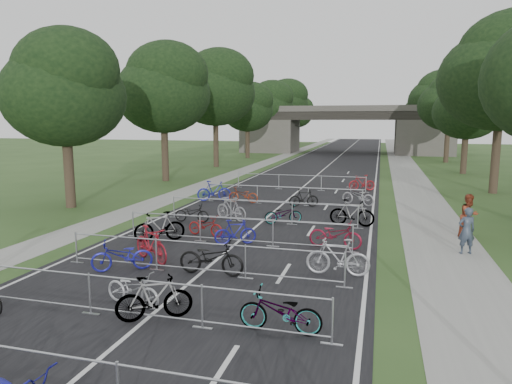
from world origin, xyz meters
TOP-DOWN VIEW (x-y plane):
  - road at (0.00, 50.00)m, footprint 11.00×140.00m
  - sidewalk_right at (8.00, 50.00)m, footprint 3.00×140.00m
  - sidewalk_left at (-7.50, 50.00)m, footprint 2.00×140.00m
  - lane_markings at (0.00, 50.00)m, footprint 0.12×140.00m
  - overpass_bridge at (0.00, 65.00)m, footprint 31.00×8.00m
  - tree_left_0 at (-11.39, 15.93)m, footprint 6.72×6.72m
  - tree_left_1 at (-11.39, 27.93)m, footprint 7.56×7.56m
  - tree_right_1 at (13.11, 27.93)m, footprint 8.18×8.18m
  - tree_left_2 at (-11.39, 39.93)m, footprint 8.40×8.40m
  - tree_right_2 at (13.11, 39.93)m, footprint 6.16×6.16m
  - tree_left_3 at (-11.39, 51.93)m, footprint 6.72×6.72m
  - tree_right_3 at (13.11, 51.93)m, footprint 7.17×7.17m
  - tree_left_4 at (-11.39, 63.93)m, footprint 7.56×7.56m
  - tree_right_4 at (13.11, 63.93)m, footprint 8.18×8.18m
  - tree_left_5 at (-11.39, 75.93)m, footprint 8.40×8.40m
  - tree_right_5 at (13.11, 75.93)m, footprint 6.16×6.16m
  - tree_left_6 at (-11.39, 87.93)m, footprint 6.72×6.72m
  - tree_right_6 at (13.11, 87.93)m, footprint 7.17×7.17m
  - barrier_row_0 at (0.00, 0.00)m, footprint 9.70×0.08m
  - barrier_row_1 at (0.00, 3.60)m, footprint 9.70×0.08m
  - barrier_row_2 at (0.00, 7.20)m, footprint 9.70×0.08m
  - barrier_row_3 at (0.00, 11.00)m, footprint 9.70×0.08m
  - barrier_row_4 at (0.00, 15.00)m, footprint 9.70×0.08m
  - barrier_row_5 at (0.00, 20.00)m, footprint 9.70×0.08m
  - barrier_row_6 at (0.00, 26.00)m, footprint 9.70×0.08m
  - bike_5 at (-0.76, 4.38)m, footprint 1.87×0.99m
  - bike_6 at (0.22, 3.71)m, footprint 1.90×1.44m
  - bike_7 at (3.37, 3.85)m, footprint 1.99×0.72m
  - bike_8 at (-2.59, 6.83)m, footprint 2.05×1.57m
  - bike_9 at (-2.14, 7.98)m, footprint 2.07×1.63m
  - bike_10 at (0.38, 7.25)m, footprint 2.17×0.76m
  - bike_11 at (4.30, 8.24)m, footprint 2.05×0.65m
  - bike_12 at (-3.13, 10.54)m, footprint 2.05×1.60m
  - bike_13 at (-1.63, 11.85)m, footprint 1.80×0.95m
  - bike_14 at (0.02, 10.90)m, footprint 1.72×1.18m
  - bike_15 at (3.92, 11.41)m, footprint 2.13×0.94m
  - bike_16 at (-3.28, 14.23)m, footprint 1.77×0.72m
  - bike_17 at (-1.55, 15.12)m, footprint 2.00×1.33m
  - bike_18 at (1.09, 15.03)m, footprint 1.91×1.35m
  - bike_19 at (4.30, 15.44)m, footprint 2.12×0.75m
  - bike_20 at (-4.30, 20.05)m, footprint 2.16×1.28m
  - bike_21 at (-2.41, 19.98)m, footprint 1.83×0.64m
  - bike_22 at (1.33, 19.61)m, footprint 1.76×0.99m
  - bike_23 at (4.30, 21.00)m, footprint 2.16×1.52m
  - bike_27 at (4.30, 26.81)m, footprint 1.92×0.99m
  - pedestrian_a at (8.67, 11.94)m, footprint 0.73×0.59m
  - pedestrian_b at (9.20, 14.61)m, footprint 1.14×1.09m

SIDE VIEW (x-z plane):
  - lane_markings at x=0.00m, z-range 0.00..0.00m
  - road at x=0.00m, z-range 0.00..0.01m
  - sidewalk_right at x=8.00m, z-range 0.00..0.01m
  - sidewalk_left at x=-7.50m, z-range 0.00..0.01m
  - bike_13 at x=-1.63m, z-range 0.00..0.90m
  - bike_16 at x=-3.28m, z-range 0.00..0.91m
  - bike_5 at x=-0.76m, z-range 0.00..0.93m
  - bike_18 at x=1.09m, z-range 0.00..0.95m
  - bike_21 at x=-2.41m, z-range 0.00..0.96m
  - bike_14 at x=0.02m, z-range 0.00..1.01m
  - bike_22 at x=1.33m, z-range 0.00..1.02m
  - bike_8 at x=-2.59m, z-range 0.00..1.03m
  - bike_7 at x=3.37m, z-range 0.00..1.04m
  - bike_23 at x=4.30m, z-range 0.00..1.08m
  - bike_15 at x=3.92m, z-range 0.00..1.08m
  - barrier_row_0 at x=0.00m, z-range 0.00..1.10m
  - barrier_row_1 at x=0.00m, z-range 0.00..1.10m
  - barrier_row_2 at x=0.00m, z-range 0.00..1.10m
  - barrier_row_3 at x=0.00m, z-range 0.00..1.10m
  - barrier_row_4 at x=0.00m, z-range 0.00..1.10m
  - barrier_row_5 at x=0.00m, z-range 0.00..1.10m
  - barrier_row_6 at x=0.00m, z-range 0.00..1.10m
  - bike_27 at x=4.30m, z-range 0.00..1.11m
  - bike_6 at x=0.22m, z-range 0.00..1.14m
  - bike_10 at x=0.38m, z-range 0.00..1.14m
  - bike_17 at x=-1.55m, z-range 0.00..1.17m
  - bike_11 at x=4.30m, z-range 0.00..1.22m
  - bike_12 at x=-3.13m, z-range 0.00..1.24m
  - bike_19 at x=4.30m, z-range 0.00..1.25m
  - bike_20 at x=-4.30m, z-range 0.00..1.25m
  - bike_9 at x=-2.14m, z-range 0.00..1.25m
  - pedestrian_a at x=8.67m, z-range 0.00..1.75m
  - pedestrian_b at x=9.20m, z-range 0.00..1.85m
  - overpass_bridge at x=0.00m, z-range 0.01..7.06m
  - tree_right_2 at x=13.11m, z-range 1.25..10.64m
  - tree_right_5 at x=13.11m, z-range 1.25..10.64m
  - tree_left_0 at x=-11.39m, z-range 1.36..11.61m
  - tree_left_3 at x=-11.39m, z-range 1.36..11.61m
  - tree_left_6 at x=-11.39m, z-range 1.36..11.61m
  - tree_right_3 at x=13.11m, z-range 1.46..12.39m
  - tree_right_6 at x=13.11m, z-range 1.46..12.39m
  - tree_left_1 at x=-11.39m, z-range 1.54..13.07m
  - tree_left_4 at x=-11.39m, z-range 1.54..13.07m
  - tree_right_1 at x=13.11m, z-range 1.67..14.13m
  - tree_right_4 at x=13.11m, z-range 1.67..14.13m
  - tree_left_2 at x=-11.39m, z-range 1.71..14.52m
  - tree_left_5 at x=-11.39m, z-range 1.71..14.52m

